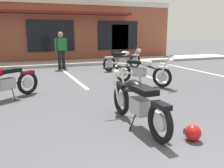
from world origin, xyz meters
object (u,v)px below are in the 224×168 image
object	(u,v)px
motorcycle_foreground_classic	(137,101)
motorcycle_red_sportbike	(2,82)
person_in_shorts_foreground	(61,48)
helmet_on_pavement	(193,133)
motorcycle_silver_naked	(142,70)
motorcycle_blue_standard	(123,59)

from	to	relation	value
motorcycle_foreground_classic	motorcycle_red_sportbike	world-z (taller)	same
motorcycle_foreground_classic	person_in_shorts_foreground	bearing A→B (deg)	90.23
motorcycle_foreground_classic	helmet_on_pavement	xyz separation A→B (m)	(0.53, -0.88, -0.33)
motorcycle_foreground_classic	motorcycle_silver_naked	bearing A→B (deg)	60.74
motorcycle_blue_standard	motorcycle_silver_naked	bearing A→B (deg)	-102.67
motorcycle_foreground_classic	motorcycle_silver_naked	xyz separation A→B (m)	(1.78, 3.18, 0.00)
motorcycle_red_sportbike	helmet_on_pavement	world-z (taller)	motorcycle_red_sportbike
motorcycle_silver_naked	helmet_on_pavement	bearing A→B (deg)	-107.10
person_in_shorts_foreground	helmet_on_pavement	size ratio (longest dim) A/B	6.44
motorcycle_foreground_classic	motorcycle_blue_standard	size ratio (longest dim) A/B	1.02
motorcycle_foreground_classic	motorcycle_blue_standard	world-z (taller)	same
motorcycle_silver_naked	helmet_on_pavement	size ratio (longest dim) A/B	7.12
person_in_shorts_foreground	motorcycle_foreground_classic	bearing A→B (deg)	-89.77
motorcycle_silver_naked	helmet_on_pavement	world-z (taller)	motorcycle_silver_naked
motorcycle_foreground_classic	person_in_shorts_foreground	xyz separation A→B (m)	(-0.03, 7.58, 0.49)
motorcycle_foreground_classic	motorcycle_silver_naked	size ratio (longest dim) A/B	1.14
motorcycle_foreground_classic	motorcycle_red_sportbike	xyz separation A→B (m)	(-2.34, 2.76, 0.00)
motorcycle_blue_standard	person_in_shorts_foreground	xyz separation A→B (m)	(-2.52, 1.25, 0.49)
motorcycle_blue_standard	helmet_on_pavement	xyz separation A→B (m)	(-1.96, -7.21, -0.33)
motorcycle_silver_naked	person_in_shorts_foreground	size ratio (longest dim) A/B	1.11
motorcycle_silver_naked	person_in_shorts_foreground	xyz separation A→B (m)	(-1.81, 4.40, 0.49)
motorcycle_blue_standard	helmet_on_pavement	bearing A→B (deg)	-105.19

